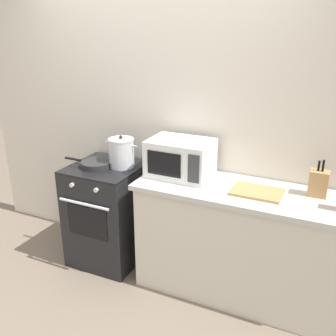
{
  "coord_description": "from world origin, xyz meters",
  "views": [
    {
      "loc": [
        1.47,
        -1.98,
        2.08
      ],
      "look_at": [
        0.26,
        0.6,
        1.0
      ],
      "focal_mm": 40.95,
      "sensor_mm": 36.0,
      "label": 1
    }
  ],
  "objects": [
    {
      "name": "cutting_board",
      "position": [
        0.97,
        0.6,
        0.93
      ],
      "size": [
        0.36,
        0.26,
        0.02
      ],
      "primitive_type": "cube",
      "color": "tan",
      "rests_on": "countertop_right"
    },
    {
      "name": "stove",
      "position": [
        -0.35,
        0.6,
        0.46
      ],
      "size": [
        0.6,
        0.64,
        0.92
      ],
      "color": "black",
      "rests_on": "ground_plane"
    },
    {
      "name": "frying_pan",
      "position": [
        -0.41,
        0.55,
        0.95
      ],
      "size": [
        0.46,
        0.26,
        0.05
      ],
      "color": "#28282B",
      "rests_on": "stove"
    },
    {
      "name": "ground_plane",
      "position": [
        0.0,
        0.0,
        0.0
      ],
      "size": [
        10.0,
        10.0,
        0.0
      ],
      "primitive_type": "plane",
      "color": "#7A6B5B"
    },
    {
      "name": "countertop_right",
      "position": [
        0.9,
        0.62,
        0.9
      ],
      "size": [
        1.7,
        0.6,
        0.04
      ],
      "primitive_type": "cube",
      "color": "beige",
      "rests_on": "lower_cabinet_right"
    },
    {
      "name": "knife_block",
      "position": [
        1.37,
        0.74,
        1.02
      ],
      "size": [
        0.13,
        0.1,
        0.27
      ],
      "color": "tan",
      "rests_on": "countertop_right"
    },
    {
      "name": "lower_cabinet_right",
      "position": [
        0.9,
        0.62,
        0.44
      ],
      "size": [
        1.64,
        0.56,
        0.88
      ],
      "primitive_type": "cube",
      "color": "beige",
      "rests_on": "ground_plane"
    },
    {
      "name": "back_wall",
      "position": [
        0.3,
        0.97,
        1.25
      ],
      "size": [
        4.4,
        0.1,
        2.5
      ],
      "primitive_type": "cube",
      "color": "silver",
      "rests_on": "ground_plane"
    },
    {
      "name": "stock_pot",
      "position": [
        -0.21,
        0.65,
        1.05
      ],
      "size": [
        0.31,
        0.22,
        0.28
      ],
      "color": "silver",
      "rests_on": "stove"
    },
    {
      "name": "microwave",
      "position": [
        0.33,
        0.68,
        1.07
      ],
      "size": [
        0.5,
        0.37,
        0.3
      ],
      "color": "white",
      "rests_on": "countertop_right"
    }
  ]
}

